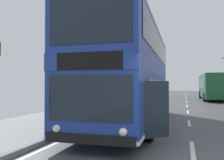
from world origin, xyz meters
The scene contains 2 objects.
double_decker_bus_main centered at (-2.52, 6.32, 2.25)m, with size 3.30×10.62×4.30m.
background_bus_far_lane centered at (3.03, 26.28, 1.64)m, with size 2.75×10.68×2.98m.
Camera 1 is at (-0.20, -4.37, 1.77)m, focal length 38.68 mm.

